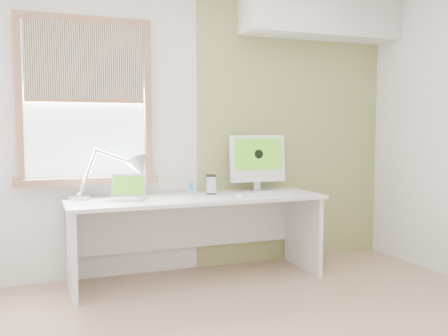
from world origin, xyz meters
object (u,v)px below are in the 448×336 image
desk_lamp (128,171)px  laptop (127,193)px  desk (195,218)px  external_drive (211,184)px  imac (257,160)px

desk_lamp → laptop: 0.26m
desk_lamp → desk: bearing=-18.2°
desk → external_drive: (0.18, 0.08, 0.28)m
external_drive → imac: size_ratio=0.32×
external_drive → imac: bearing=3.5°
laptop → desk: bearing=1.4°
desk_lamp → imac: (1.20, -0.07, 0.07)m
desk_lamp → laptop: bearing=-104.1°
laptop → external_drive: 0.78m
imac → desk_lamp: bearing=176.7°
desk → desk_lamp: 0.71m
desk → laptop: bearing=-178.6°
external_drive → imac: (0.47, 0.03, 0.21)m
laptop → external_drive: laptop is taller
desk_lamp → laptop: (-0.05, -0.19, -0.17)m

